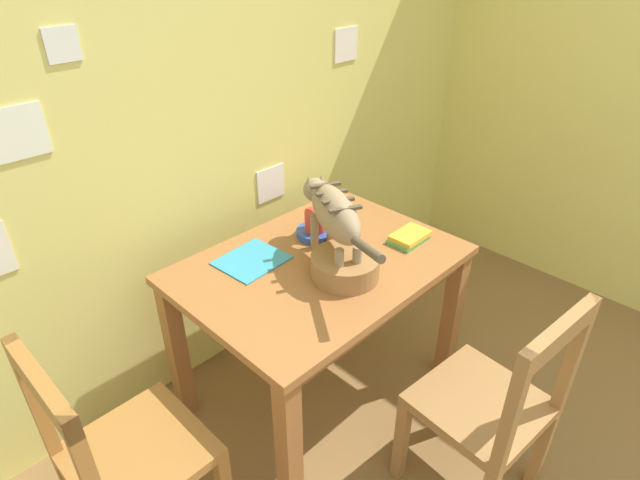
# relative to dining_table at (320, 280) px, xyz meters

# --- Properties ---
(wall_rear) EXTENTS (4.33, 0.11, 2.50)m
(wall_rear) POSITION_rel_dining_table_xyz_m (-0.12, 0.61, 0.60)
(wall_rear) COLOR #E6DC71
(wall_rear) RESTS_ON ground_plane
(dining_table) EXTENTS (1.13, 0.82, 0.75)m
(dining_table) POSITION_rel_dining_table_xyz_m (0.00, 0.00, 0.00)
(dining_table) COLOR #9D6132
(dining_table) RESTS_ON ground_plane
(cat) EXTENTS (0.36, 0.65, 0.32)m
(cat) POSITION_rel_dining_table_xyz_m (0.03, -0.04, 0.32)
(cat) COLOR #967D5B
(cat) RESTS_ON dining_table
(saucer_bowl) EXTENTS (0.17, 0.17, 0.03)m
(saucer_bowl) POSITION_rel_dining_table_xyz_m (0.13, 0.16, 0.11)
(saucer_bowl) COLOR blue
(saucer_bowl) RESTS_ON dining_table
(coffee_mug) EXTENTS (0.14, 0.10, 0.09)m
(coffee_mug) POSITION_rel_dining_table_xyz_m (0.13, 0.16, 0.17)
(coffee_mug) COLOR red
(coffee_mug) RESTS_ON saucer_bowl
(magazine) EXTENTS (0.28, 0.25, 0.01)m
(magazine) POSITION_rel_dining_table_xyz_m (-0.20, 0.20, 0.10)
(magazine) COLOR teal
(magazine) RESTS_ON dining_table
(book_stack) EXTENTS (0.19, 0.12, 0.04)m
(book_stack) POSITION_rel_dining_table_xyz_m (0.39, -0.17, 0.12)
(book_stack) COLOR #4FA155
(book_stack) RESTS_ON dining_table
(wicker_basket) EXTENTS (0.27, 0.27, 0.09)m
(wicker_basket) POSITION_rel_dining_table_xyz_m (-0.01, -0.15, 0.15)
(wicker_basket) COLOR olive
(wicker_basket) RESTS_ON dining_table
(wooden_chair_near) EXTENTS (0.45, 0.45, 0.93)m
(wooden_chair_near) POSITION_rel_dining_table_xyz_m (0.07, -0.79, -0.19)
(wooden_chair_near) COLOR olive
(wooden_chair_near) RESTS_ON ground_plane
(wooden_chair_far) EXTENTS (0.42, 0.42, 0.93)m
(wooden_chair_far) POSITION_rel_dining_table_xyz_m (-0.95, -0.05, -0.19)
(wooden_chair_far) COLOR #A0682F
(wooden_chair_far) RESTS_ON ground_plane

